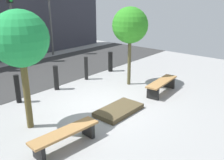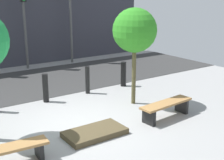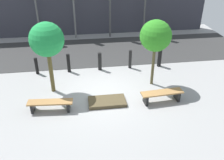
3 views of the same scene
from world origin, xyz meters
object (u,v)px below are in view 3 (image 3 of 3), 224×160
at_px(bollard_far_left, 37,66).
at_px(bollard_left, 69,63).
at_px(tree_behind_right_bench, 156,36).
at_px(traffic_light_mid_west, 73,1).
at_px(tree_behind_left_bench, 47,40).
at_px(traffic_light_west, 35,2).
at_px(bollard_far_right, 160,58).
at_px(bollard_right, 130,59).
at_px(planter_bed, 107,102).
at_px(bench_right, 162,95).
at_px(bollard_center, 100,62).
at_px(bench_left, 50,104).

distance_m(bollard_far_left, bollard_left, 1.59).
distance_m(tree_behind_right_bench, traffic_light_mid_west, 7.48).
height_order(tree_behind_left_bench, bollard_far_left, tree_behind_left_bench).
distance_m(bollard_far_left, traffic_light_west, 5.31).
height_order(bollard_left, bollard_far_right, bollard_left).
height_order(tree_behind_left_bench, bollard_right, tree_behind_left_bench).
distance_m(bollard_left, bollard_right, 3.18).
height_order(planter_bed, bollard_far_right, bollard_far_right).
distance_m(bench_right, bollard_center, 3.97).
height_order(tree_behind_right_bench, bollard_far_right, tree_behind_right_bench).
relative_size(bench_left, traffic_light_west, 0.50).
height_order(tree_behind_right_bench, bollard_center, tree_behind_right_bench).
height_order(bench_right, bollard_far_left, bollard_far_left).
height_order(tree_behind_left_bench, traffic_light_west, traffic_light_west).
relative_size(bollard_left, bollard_right, 0.98).
distance_m(bench_right, bollard_far_right, 3.38).
bearing_deg(planter_bed, bollard_left, 117.48).
height_order(tree_behind_left_bench, tree_behind_right_bench, tree_behind_left_bench).
relative_size(bollard_far_left, bollard_left, 0.89).
relative_size(bollard_right, traffic_light_mid_west, 0.27).
height_order(bench_right, tree_behind_left_bench, tree_behind_left_bench).
bearing_deg(bench_left, bench_right, 4.53).
relative_size(tree_behind_left_bench, tree_behind_right_bench, 1.03).
distance_m(tree_behind_left_bench, bollard_far_left, 2.80).
xyz_separation_m(bollard_far_right, traffic_light_west, (-6.71, 4.88, 2.02)).
xyz_separation_m(bollard_left, bollard_center, (1.59, 0.00, -0.01)).
bearing_deg(bollard_left, bench_left, -101.89).
relative_size(planter_bed, bollard_right, 1.56).
relative_size(bench_left, bench_right, 1.00).
bearing_deg(bollard_far_right, tree_behind_left_bench, -162.15).
bearing_deg(bench_right, tree_behind_right_bench, 85.47).
xyz_separation_m(bollard_left, bollard_right, (3.18, 0.00, 0.01)).
bearing_deg(bollard_far_right, tree_behind_right_bench, -117.23).
relative_size(bollard_left, bollard_far_right, 1.02).
xyz_separation_m(traffic_light_west, traffic_light_mid_west, (2.36, 0.00, 0.01)).
bearing_deg(bollard_left, tree_behind_right_bench, -24.44).
bearing_deg(tree_behind_left_bench, bollard_center, 37.67).
distance_m(tree_behind_right_bench, bollard_far_right, 2.73).
bearing_deg(bench_right, bollard_far_right, 69.96).
relative_size(tree_behind_left_bench, bollard_far_left, 3.68).
xyz_separation_m(bollard_center, traffic_light_mid_west, (-1.18, 4.88, 2.03)).
xyz_separation_m(bench_right, traffic_light_mid_west, (-3.45, 8.13, 2.16)).
xyz_separation_m(tree_behind_left_bench, traffic_light_west, (-1.26, 6.63, 0.08)).
bearing_deg(bollard_far_right, traffic_light_mid_west, 131.77).
relative_size(bench_right, bollard_center, 1.90).
distance_m(bench_right, tree_behind_left_bench, 5.22).
distance_m(planter_bed, bollard_left, 3.47).
bearing_deg(bench_right, bollard_center, 120.41).
distance_m(bollard_far_right, traffic_light_mid_west, 6.85).
xyz_separation_m(bench_left, bench_right, (4.55, -0.00, 0.03)).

